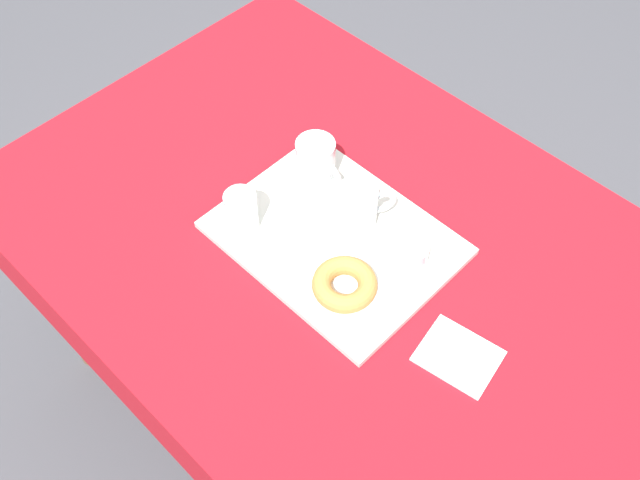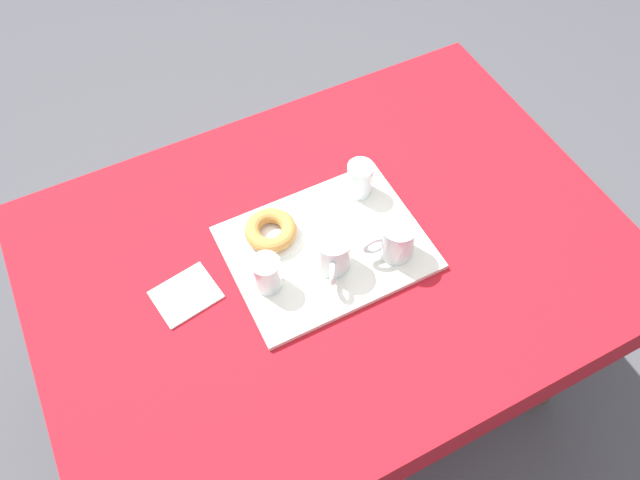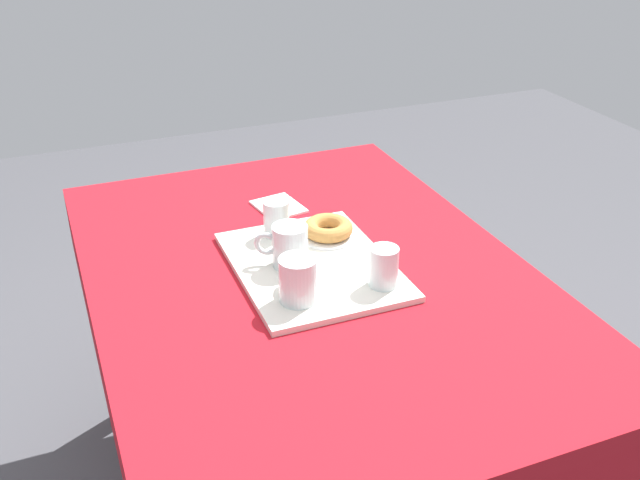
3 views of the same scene
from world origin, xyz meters
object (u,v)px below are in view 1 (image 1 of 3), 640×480
(tea_mug_left, at_px, (357,209))
(water_glass_near, at_px, (409,262))
(tea_mug_right, at_px, (316,163))
(donut_plate_left, at_px, (344,291))
(dining_table, at_px, (334,262))
(sugar_donut_left, at_px, (345,284))
(paper_napkin, at_px, (458,356))
(water_glass_far, at_px, (242,213))
(serving_tray, at_px, (335,238))

(tea_mug_left, distance_m, water_glass_near, 0.15)
(tea_mug_right, bearing_deg, donut_plate_left, -35.07)
(tea_mug_left, height_order, tea_mug_right, same)
(donut_plate_left, bearing_deg, dining_table, 140.74)
(sugar_donut_left, height_order, paper_napkin, sugar_donut_left)
(dining_table, relative_size, tea_mug_right, 11.14)
(water_glass_far, relative_size, donut_plate_left, 0.66)
(donut_plate_left, height_order, paper_napkin, donut_plate_left)
(tea_mug_right, height_order, water_glass_near, tea_mug_right)
(serving_tray, relative_size, tea_mug_right, 3.63)
(tea_mug_right, bearing_deg, tea_mug_left, -12.78)
(water_glass_near, distance_m, donut_plate_left, 0.13)
(dining_table, height_order, sugar_donut_left, sugar_donut_left)
(tea_mug_left, height_order, paper_napkin, tea_mug_left)
(water_glass_far, bearing_deg, tea_mug_right, 85.92)
(dining_table, bearing_deg, serving_tray, -45.97)
(water_glass_far, distance_m, donut_plate_left, 0.24)
(dining_table, relative_size, paper_napkin, 10.15)
(water_glass_near, height_order, water_glass_far, same)
(tea_mug_right, bearing_deg, water_glass_near, -10.25)
(serving_tray, height_order, paper_napkin, serving_tray)
(sugar_donut_left, bearing_deg, dining_table, 140.74)
(water_glass_far, distance_m, paper_napkin, 0.47)
(tea_mug_right, distance_m, water_glass_far, 0.19)
(serving_tray, distance_m, tea_mug_left, 0.07)
(tea_mug_left, xyz_separation_m, donut_plate_left, (0.09, -0.13, -0.04))
(donut_plate_left, bearing_deg, tea_mug_right, 144.93)
(donut_plate_left, bearing_deg, paper_napkin, 11.86)
(tea_mug_left, bearing_deg, serving_tray, -101.65)
(dining_table, xyz_separation_m, tea_mug_left, (0.02, 0.04, 0.15))
(tea_mug_right, relative_size, sugar_donut_left, 1.02)
(dining_table, height_order, water_glass_near, water_glass_near)
(serving_tray, bearing_deg, donut_plate_left, -38.61)
(tea_mug_left, xyz_separation_m, sugar_donut_left, (0.09, -0.13, -0.02))
(dining_table, xyz_separation_m, donut_plate_left, (0.11, -0.09, 0.11))
(water_glass_near, height_order, sugar_donut_left, water_glass_near)
(dining_table, xyz_separation_m, sugar_donut_left, (0.11, -0.09, 0.13))
(water_glass_near, xyz_separation_m, sugar_donut_left, (-0.06, -0.11, -0.02))
(tea_mug_left, xyz_separation_m, water_glass_far, (-0.15, -0.15, -0.00))
(water_glass_far, height_order, donut_plate_left, water_glass_far)
(tea_mug_left, relative_size, paper_napkin, 0.86)
(tea_mug_left, bearing_deg, donut_plate_left, -55.20)
(serving_tray, xyz_separation_m, sugar_donut_left, (0.10, -0.08, 0.03))
(serving_tray, height_order, water_glass_far, water_glass_far)
(tea_mug_right, distance_m, donut_plate_left, 0.28)
(water_glass_near, height_order, donut_plate_left, water_glass_near)
(tea_mug_left, xyz_separation_m, water_glass_near, (0.15, -0.02, -0.01))
(donut_plate_left, relative_size, paper_napkin, 1.02)
(dining_table, height_order, serving_tray, serving_tray)
(tea_mug_right, bearing_deg, water_glass_far, -94.08)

